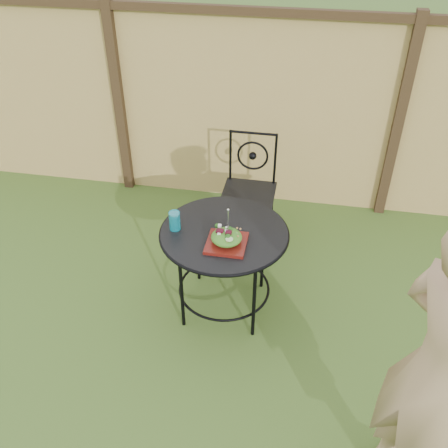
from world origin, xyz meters
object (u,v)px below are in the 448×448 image
patio_chair (250,186)px  salad_plate (227,243)px  patio_table (224,247)px  diner (442,379)px

patio_chair → salad_plate: patio_chair is taller
patio_table → diner: 1.74m
patio_table → diner: size_ratio=0.49×
patio_table → diner: bearing=-44.2°
patio_table → salad_plate: 0.21m
diner → patio_table: bearing=18.7°
patio_table → salad_plate: bearing=-73.5°
diner → salad_plate: (-1.18, 1.05, -0.20)m
diner → salad_plate: diner is taller
patio_table → patio_chair: patio_chair is taller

